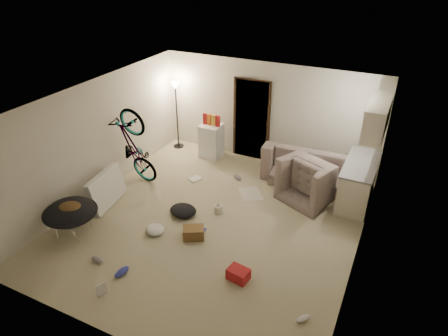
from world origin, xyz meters
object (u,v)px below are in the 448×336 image
at_px(saucer_chair, 71,216).
at_px(tv_box, 107,189).
at_px(drink_case_a, 193,233).
at_px(drink_case_b, 238,274).
at_px(sofa, 310,168).
at_px(juicer, 218,209).
at_px(armchair, 315,182).
at_px(kitchen_counter, 358,183).
at_px(bicycle, 135,162).
at_px(mini_fridge, 211,141).
at_px(floor_lamp, 176,101).

relative_size(saucer_chair, tv_box, 0.91).
bearing_deg(drink_case_a, tv_box, 145.23).
height_order(saucer_chair, drink_case_a, saucer_chair).
bearing_deg(drink_case_a, drink_case_b, -56.26).
height_order(sofa, juicer, sofa).
bearing_deg(tv_box, armchair, 21.02).
bearing_deg(saucer_chair, armchair, 40.96).
bearing_deg(juicer, drink_case_b, -53.70).
bearing_deg(kitchen_counter, drink_case_a, -134.12).
bearing_deg(bicycle, drink_case_b, -113.72).
bearing_deg(mini_fridge, sofa, -2.73).
bearing_deg(mini_fridge, saucer_chair, -102.48).
height_order(sofa, drink_case_b, sofa).
bearing_deg(bicycle, mini_fridge, -21.96).
distance_m(armchair, drink_case_b, 3.04).
height_order(mini_fridge, drink_case_a, mini_fridge).
bearing_deg(armchair, tv_box, 52.75).
bearing_deg(mini_fridge, armchair, -15.37).
xyz_separation_m(armchair, tv_box, (-3.88, -2.16, 0.00)).
xyz_separation_m(saucer_chair, drink_case_b, (3.29, 0.28, -0.32)).
height_order(kitchen_counter, bicycle, bicycle).
bearing_deg(sofa, juicer, 55.33).
bearing_deg(juicer, drink_case_a, -94.39).
relative_size(armchair, juicer, 4.43).
relative_size(sofa, drink_case_a, 5.49).
bearing_deg(armchair, bicycle, 40.10).
xyz_separation_m(floor_lamp, bicycle, (0.10, -2.02, -0.80)).
relative_size(kitchen_counter, bicycle, 0.78).
distance_m(armchair, bicycle, 4.05).
bearing_deg(juicer, saucer_chair, -140.08).
bearing_deg(kitchen_counter, floor_lamp, 172.34).
bearing_deg(sofa, tv_box, 35.21).
xyz_separation_m(floor_lamp, armchair, (3.98, -0.87, -0.95)).
relative_size(drink_case_a, drink_case_b, 1.13).
bearing_deg(saucer_chair, kitchen_counter, 37.13).
xyz_separation_m(floor_lamp, juicer, (2.38, -2.34, -1.20)).
height_order(kitchen_counter, juicer, kitchen_counter).
height_order(mini_fridge, juicer, mini_fridge).
xyz_separation_m(armchair, bicycle, (-3.88, -1.14, 0.14)).
distance_m(bicycle, mini_fridge, 2.15).
relative_size(sofa, juicer, 8.55).
height_order(bicycle, drink_case_b, bicycle).
bearing_deg(mini_fridge, tv_box, -108.82).
bearing_deg(bicycle, tv_box, -175.17).
bearing_deg(bicycle, juicer, -93.16).
xyz_separation_m(floor_lamp, drink_case_a, (2.31, -3.25, -1.20)).
height_order(tv_box, juicer, tv_box).
bearing_deg(floor_lamp, sofa, -3.10).
bearing_deg(saucer_chair, drink_case_b, 4.87).
height_order(sofa, armchair, armchair).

